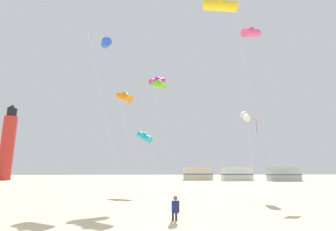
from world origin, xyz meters
The scene contains 14 objects.
kite_flyer_standing centered at (0.77, 4.74, 0.61)m, with size 0.35×0.52×1.16m.
kite_tube_rainbow centered at (8.00, 11.57, 13.82)m, with size 2.38×2.11×14.53m.
kite_tube_magenta centered at (0.13, 20.20, 12.38)m, with size 3.06×3.20×13.09m.
kite_tube_gold centered at (4.31, 7.77, 13.57)m, with size 3.02×2.66×14.28m.
kite_tube_lime centered at (0.23, 17.35, 10.98)m, with size 2.78×3.22×11.69m.
kite_tube_white centered at (9.55, 18.24, 7.93)m, with size 1.96×2.59×8.64m.
kite_tube_orange centered at (-2.94, 14.67, 8.78)m, with size 3.10×3.39×9.48m.
kite_tube_cyan centered at (-1.22, 20.39, 5.90)m, with size 3.66×3.91×6.60m.
kite_diamond_scarlet centered at (8.65, 13.30, 6.33)m, with size 2.00×2.00×6.76m.
kite_tube_blue centered at (-4.53, 13.17, 13.34)m, with size 3.27×3.43×14.05m.
lighthouse_distant centered at (-32.29, 50.30, 7.84)m, with size 2.80×2.80×16.80m.
rv_van_cream centered at (9.83, 49.55, 1.39)m, with size 6.56×2.69×2.80m.
rv_van_white centered at (17.79, 46.76, 1.39)m, with size 6.61×2.86×2.80m.
rv_van_silver centered at (26.61, 43.84, 1.39)m, with size 6.46×2.39×2.80m.
Camera 1 is at (-0.33, -7.63, 2.39)m, focal length 26.99 mm.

